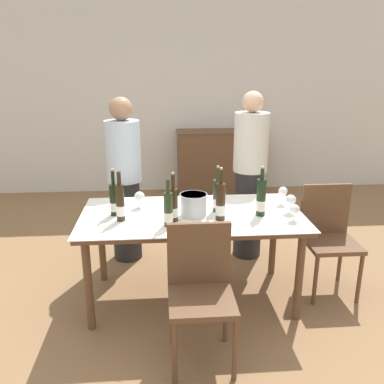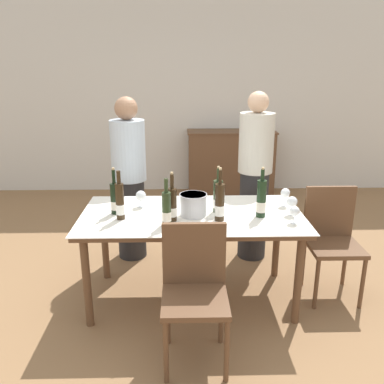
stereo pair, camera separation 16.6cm
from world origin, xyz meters
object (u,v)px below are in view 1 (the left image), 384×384
object	(u,v)px
wine_bottle_5	(120,203)
ice_bucket	(193,204)
person_host	(125,181)
wine_glass_3	(291,200)
chair_right_end	(328,231)
wine_glass_2	(140,197)
wine_glass_1	(283,192)
sideboard_cabinet	(220,162)
wine_glass_0	(294,210)
chair_near_front	(201,284)
person_guest_left	(250,177)
wine_bottle_3	(221,203)
wine_bottle_0	(217,197)
wine_bottle_1	(261,198)
wine_bottle_6	(168,210)
wine_bottle_2	(114,200)
wine_bottle_4	(173,205)
dining_table	(192,222)

from	to	relation	value
wine_bottle_5	ice_bucket	bearing A→B (deg)	6.34
person_host	wine_glass_3	bearing A→B (deg)	-31.70
wine_glass_3	chair_right_end	xyz separation A→B (m)	(0.39, 0.13, -0.33)
wine_glass_2	wine_glass_1	bearing A→B (deg)	-0.25
sideboard_cabinet	wine_glass_1	world-z (taller)	sideboard_cabinet
wine_glass_0	chair_right_end	world-z (taller)	chair_right_end
wine_glass_2	chair_near_front	bearing A→B (deg)	-63.91
ice_bucket	person_guest_left	world-z (taller)	person_guest_left
ice_bucket	wine_bottle_3	xyz separation A→B (m)	(0.20, -0.11, 0.04)
wine_bottle_0	chair_right_end	distance (m)	1.03
wine_bottle_1	wine_bottle_5	xyz separation A→B (m)	(-1.08, -0.02, -0.00)
wine_bottle_5	wine_bottle_6	xyz separation A→B (m)	(0.36, -0.13, -0.01)
wine_glass_1	sideboard_cabinet	bearing A→B (deg)	92.85
sideboard_cabinet	wine_glass_1	distance (m)	2.72
wine_bottle_1	person_host	bearing A→B (deg)	141.81
ice_bucket	chair_right_end	size ratio (longest dim) A/B	0.23
wine_bottle_3	chair_right_end	bearing A→B (deg)	13.34
wine_bottle_1	person_host	world-z (taller)	person_host
wine_bottle_2	wine_glass_1	size ratio (longest dim) A/B	2.44
wine_bottle_2	chair_right_end	xyz separation A→B (m)	(1.78, 0.06, -0.35)
wine_bottle_1	ice_bucket	bearing A→B (deg)	175.92
wine_bottle_4	wine_glass_0	bearing A→B (deg)	-4.44
wine_bottle_2	wine_glass_1	distance (m)	1.39
dining_table	ice_bucket	xyz separation A→B (m)	(0.01, -0.04, 0.17)
ice_bucket	wine_bottle_2	bearing A→B (deg)	174.38
wine_bottle_5	person_host	distance (m)	0.91
wine_bottle_1	person_host	xyz separation A→B (m)	(-1.12, 0.88, -0.09)
chair_near_front	person_guest_left	distance (m)	1.62
wine_bottle_4	dining_table	bearing A→B (deg)	43.24
wine_bottle_0	wine_glass_0	world-z (taller)	wine_bottle_0
wine_bottle_4	wine_bottle_5	xyz separation A→B (m)	(-0.40, 0.04, 0.01)
wine_bottle_5	wine_glass_2	size ratio (longest dim) A/B	2.74
wine_glass_2	wine_bottle_5	bearing A→B (deg)	-115.36
wine_glass_1	wine_bottle_5	bearing A→B (deg)	-168.56
dining_table	ice_bucket	distance (m)	0.17
wine_bottle_5	chair_right_end	bearing A→B (deg)	6.16
wine_bottle_1	wine_glass_0	world-z (taller)	wine_bottle_1
sideboard_cabinet	wine_bottle_0	bearing A→B (deg)	-98.81
wine_glass_1	wine_glass_2	world-z (taller)	wine_glass_1
wine_bottle_1	wine_glass_2	distance (m)	0.98
chair_near_front	person_host	size ratio (longest dim) A/B	0.57
wine_glass_2	person_guest_left	distance (m)	1.21
wine_bottle_5	wine_glass_2	xyz separation A→B (m)	(0.13, 0.27, -0.05)
ice_bucket	wine_bottle_2	size ratio (longest dim) A/B	0.58
wine_bottle_2	wine_bottle_5	size ratio (longest dim) A/B	0.98
chair_right_end	person_guest_left	world-z (taller)	person_guest_left
wine_glass_0	chair_near_front	world-z (taller)	chair_near_front
wine_glass_1	person_host	world-z (taller)	person_host
wine_glass_0	chair_near_front	xyz separation A→B (m)	(-0.75, -0.47, -0.31)
wine_bottle_0	wine_glass_0	distance (m)	0.60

